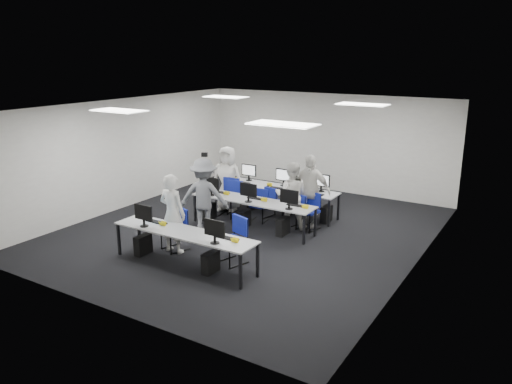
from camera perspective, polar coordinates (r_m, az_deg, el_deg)
The scene contains 23 objects.
room at distance 11.75m, azimuth -0.94°, elevation 2.44°, with size 9.00×9.02×3.00m.
ceiling_panels at distance 11.50m, azimuth -0.97°, elevation 9.66°, with size 5.20×4.60×0.02m.
desk_front at distance 10.13m, azimuth -8.24°, elevation -4.76°, with size 3.20×0.70×0.73m.
desk_mid at distance 12.13m, azimuth -0.41°, elevation -1.15°, with size 3.20×0.70×0.73m.
desk_back at distance 13.29m, azimuth 2.78°, elevation 0.35°, with size 3.20×0.70×0.73m.
equipment_front at distance 10.35m, azimuth -9.06°, elevation -6.26°, with size 2.51×0.41×1.19m.
equipment_mid at distance 12.31m, azimuth -1.21°, elevation -2.47°, with size 2.91×0.41×1.19m.
equipment_back at distance 13.31m, azimuth 3.53°, elevation -1.09°, with size 2.91×0.41×1.19m.
chair_0 at distance 11.11m, azimuth -9.19°, elevation -5.08°, with size 0.59×0.61×0.92m.
chair_1 at distance 10.30m, azimuth -2.67°, elevation -6.50°, with size 0.61×0.64×0.97m.
chair_2 at distance 13.21m, azimuth -3.21°, elevation -1.42°, with size 0.54×0.58×0.99m.
chair_3 at distance 12.80m, azimuth 0.35°, elevation -2.23°, with size 0.46×0.49×0.82m.
chair_4 at distance 12.27m, azimuth 6.03°, elevation -2.98°, with size 0.52×0.55×0.90m.
chair_5 at distance 13.41m, azimuth -2.09°, elevation -1.19°, with size 0.56×0.59×0.96m.
chair_6 at distance 12.99m, azimuth 2.20°, elevation -1.89°, with size 0.50×0.53×0.87m.
chair_7 at distance 12.42m, azimuth 5.45°, elevation -2.78°, with size 0.52×0.54×0.87m.
handbag at distance 12.71m, azimuth -5.48°, elevation 0.43°, with size 0.33×0.21×0.27m, color #A37F54.
student_0 at distance 10.81m, azimuth -9.51°, elevation -2.44°, with size 0.63×0.42×1.74m, color white.
student_1 at distance 12.17m, azimuth 4.06°, elevation -0.39°, with size 0.81×0.63×1.66m, color white.
student_2 at distance 13.54m, azimuth -3.29°, elevation 1.52°, with size 0.86×0.56×1.77m, color white.
student_3 at distance 12.34m, azimuth 6.09°, elevation 0.15°, with size 1.06×0.44×1.82m, color white.
photographer at distance 11.90m, azimuth -5.96°, elevation -0.44°, with size 1.17×0.67×1.81m, color slate.
dslr_camera at distance 11.85m, azimuth -5.91°, elevation 4.29°, with size 0.14×0.18×0.10m, color black.
Camera 1 is at (6.15, -9.65, 4.19)m, focal length 35.00 mm.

